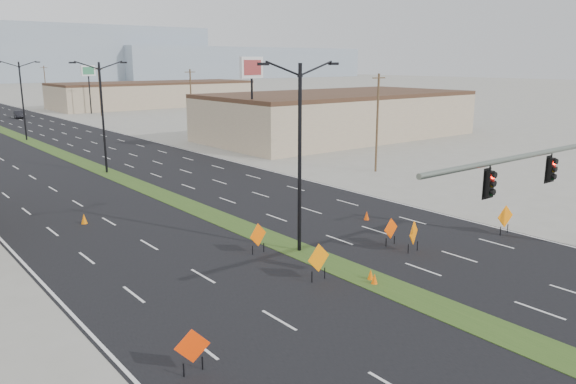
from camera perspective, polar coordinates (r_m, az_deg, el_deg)
ground at (r=23.48m, az=20.66°, el=-13.19°), size 600.00×600.00×0.00m
building_se_near at (r=76.65m, az=5.10°, el=7.62°), size 36.00×18.00×5.50m
building_se_far at (r=133.17m, az=-13.42°, el=9.55°), size 44.00×16.00×5.00m
mesa_east at (r=360.02m, az=-5.07°, el=12.95°), size 160.00×50.00×18.00m
signal_mast at (r=30.21m, az=26.62°, el=1.66°), size 16.30×0.60×8.00m
streetlight_0 at (r=29.39m, az=1.20°, el=4.02°), size 5.15×0.24×10.02m
streetlight_1 at (r=53.85m, az=-18.32°, el=7.53°), size 5.15×0.24×10.02m
streetlight_2 at (r=80.65m, az=-25.38°, el=8.60°), size 5.15×0.24×10.02m
utility_pole_0 at (r=52.55m, az=9.06°, el=7.09°), size 1.60×0.20×9.00m
utility_pole_1 at (r=80.38m, az=-9.82°, el=9.12°), size 1.60×0.20×9.00m
utility_pole_2 at (r=112.30m, az=-18.59°, el=9.73°), size 1.60×0.20×9.00m
utility_pole_3 at (r=145.64m, az=-23.42°, el=9.98°), size 1.60×0.20×9.00m
car_mid at (r=113.27m, az=-25.68°, el=7.11°), size 1.87×4.11×1.31m
construction_sign_0 at (r=19.32m, az=-9.69°, el=-15.32°), size 1.16×0.39×1.60m
construction_sign_1 at (r=26.39m, az=3.13°, el=-6.82°), size 1.37×0.14×1.82m
construction_sign_2 at (r=30.04m, az=-3.06°, el=-4.48°), size 1.24×0.35×1.69m
construction_sign_3 at (r=31.87m, az=10.40°, el=-3.77°), size 1.18×0.16×1.58m
construction_sign_4 at (r=30.96m, az=12.64°, el=-4.18°), size 1.23×0.54×1.75m
construction_sign_5 at (r=35.69m, az=21.20°, el=-2.41°), size 1.33×0.19×1.78m
cone_0 at (r=26.52m, az=8.78°, el=-8.73°), size 0.34×0.34×0.54m
cone_1 at (r=26.99m, az=8.40°, el=-8.32°), size 0.41×0.41×0.54m
cone_2 at (r=36.81m, az=7.99°, el=-2.39°), size 0.36×0.36×0.60m
cone_3 at (r=37.87m, az=-20.01°, el=-2.58°), size 0.47×0.47×0.67m
pole_sign_east_near at (r=62.42m, az=-3.71°, el=11.84°), size 3.43×1.14×10.55m
pole_sign_east_far at (r=117.31m, az=-19.62°, el=11.18°), size 3.02×1.03×9.26m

